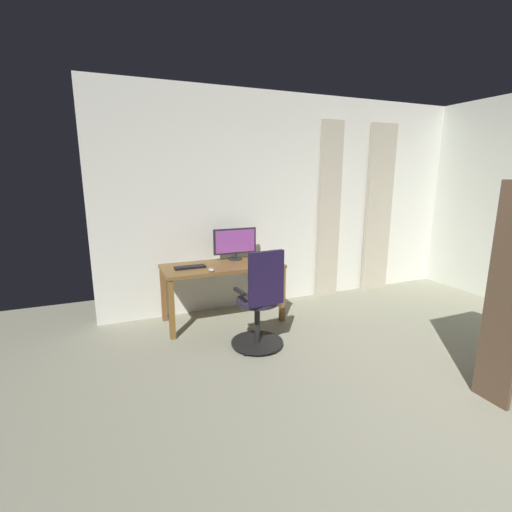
{
  "coord_description": "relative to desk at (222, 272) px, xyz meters",
  "views": [
    {
      "loc": [
        2.51,
        1.36,
        1.81
      ],
      "look_at": [
        1.04,
        -2.17,
        0.94
      ],
      "focal_mm": 25.52,
      "sensor_mm": 36.0,
      "label": 1
    }
  ],
  "objects": [
    {
      "name": "curtain_right_panel",
      "position": [
        -1.76,
        -0.37,
        0.64
      ],
      "size": [
        0.35,
        0.06,
        2.55
      ],
      "primitive_type": "cube",
      "color": "#BCB29B",
      "rests_on": "ground"
    },
    {
      "name": "mug_coffee",
      "position": [
        -0.59,
        0.17,
        0.14
      ],
      "size": [
        0.12,
        0.08,
        0.09
      ],
      "color": "#CC3D33",
      "rests_on": "desk"
    },
    {
      "name": "curtain_left_panel",
      "position": [
        -2.67,
        -0.37,
        0.64
      ],
      "size": [
        0.47,
        0.06,
        2.55
      ],
      "primitive_type": "cube",
      "color": "#BCB29B",
      "rests_on": "ground"
    },
    {
      "name": "computer_mouse",
      "position": [
        0.21,
        0.26,
        0.11
      ],
      "size": [
        0.06,
        0.1,
        0.04
      ],
      "primitive_type": "ellipsoid",
      "color": "#B7BCC1",
      "rests_on": "desk"
    },
    {
      "name": "office_chair",
      "position": [
        -0.13,
        0.88,
        -0.14
      ],
      "size": [
        0.56,
        0.56,
        1.08
      ],
      "rotation": [
        0.0,
        0.0,
        3.2
      ],
      "color": "black",
      "rests_on": "ground"
    },
    {
      "name": "back_room_partition",
      "position": [
        -1.24,
        -0.48,
        0.8
      ],
      "size": [
        5.42,
        0.1,
        2.87
      ],
      "primitive_type": "cube",
      "color": "silver",
      "rests_on": "ground"
    },
    {
      "name": "desk",
      "position": [
        0.0,
        0.0,
        0.0
      ],
      "size": [
        1.44,
        0.66,
        0.73
      ],
      "color": "brown",
      "rests_on": "ground"
    },
    {
      "name": "computer_monitor",
      "position": [
        -0.24,
        -0.21,
        0.32
      ],
      "size": [
        0.57,
        0.18,
        0.41
      ],
      "color": "#232328",
      "rests_on": "desk"
    },
    {
      "name": "computer_keyboard",
      "position": [
        0.4,
        0.01,
        0.11
      ],
      "size": [
        0.36,
        0.12,
        0.02
      ],
      "primitive_type": "cube",
      "color": "black",
      "rests_on": "desk"
    },
    {
      "name": "ground_plane",
      "position": [
        -1.24,
        2.77,
        -0.63
      ],
      "size": [
        8.45,
        8.45,
        0.0
      ],
      "primitive_type": "plane",
      "color": "gray"
    }
  ]
}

